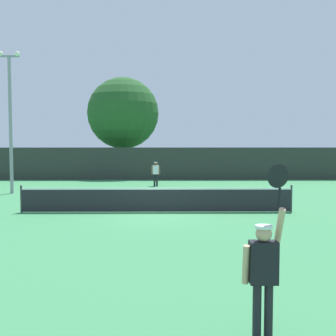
% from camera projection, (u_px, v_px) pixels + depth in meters
% --- Properties ---
extents(ground_plane, '(120.00, 120.00, 0.00)m').
position_uv_depth(ground_plane, '(157.00, 212.00, 16.11)').
color(ground_plane, '#387F4C').
extents(tennis_net, '(10.76, 0.08, 1.07)m').
position_uv_depth(tennis_net, '(157.00, 199.00, 16.08)').
color(tennis_net, '#232328').
rests_on(tennis_net, ground).
extents(perimeter_fence, '(38.32, 0.12, 2.45)m').
position_uv_depth(perimeter_fence, '(160.00, 164.00, 30.87)').
color(perimeter_fence, '#2D332D').
rests_on(perimeter_fence, ground).
extents(player_serving, '(0.68, 0.38, 2.42)m').
position_uv_depth(player_serving, '(264.00, 264.00, 5.56)').
color(player_serving, black).
rests_on(player_serving, ground).
extents(player_receiving, '(0.57, 0.23, 1.55)m').
position_uv_depth(player_receiving, '(156.00, 172.00, 26.14)').
color(player_receiving, white).
rests_on(player_receiving, ground).
extents(tennis_ball, '(0.07, 0.07, 0.07)m').
position_uv_depth(tennis_ball, '(153.00, 201.00, 19.07)').
color(tennis_ball, '#CCE033').
rests_on(tennis_ball, ground).
extents(light_pole, '(1.18, 0.28, 7.70)m').
position_uv_depth(light_pole, '(10.00, 113.00, 22.09)').
color(light_pole, gray).
rests_on(light_pole, ground).
extents(large_tree, '(5.97, 5.97, 8.29)m').
position_uv_depth(large_tree, '(123.00, 113.00, 34.18)').
color(large_tree, brown).
rests_on(large_tree, ground).
extents(parked_car_near, '(2.18, 4.32, 1.69)m').
position_uv_depth(parked_car_near, '(179.00, 164.00, 38.86)').
color(parked_car_near, black).
rests_on(parked_car_near, ground).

